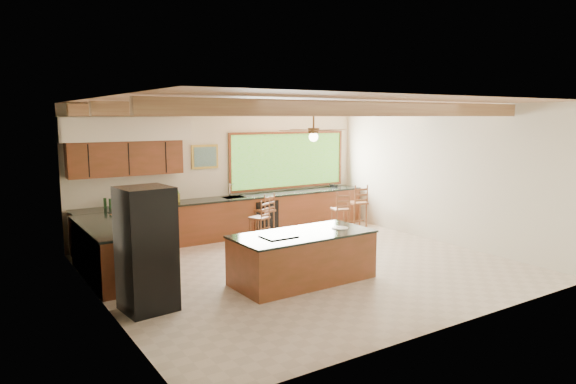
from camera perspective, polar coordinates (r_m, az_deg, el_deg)
ground at (r=9.55m, az=2.06°, el=-8.33°), size 7.20×7.20×0.00m
room_shell at (r=9.61m, az=-0.94°, el=5.21°), size 7.27×6.54×3.02m
counter_run at (r=11.18m, az=-8.86°, el=-3.50°), size 7.12×3.10×1.25m
island at (r=8.65m, az=1.63°, el=-7.23°), size 2.40×1.16×0.85m
refrigerator at (r=7.55m, az=-15.46°, el=-6.14°), size 0.76×0.74×1.78m
bar_stool_a at (r=10.98m, az=-3.06°, el=-2.97°), size 0.47×0.47×0.99m
bar_stool_b at (r=11.65m, az=-2.47°, el=-2.17°), size 0.44×0.44×1.04m
bar_stool_c at (r=12.44m, az=7.90°, el=-1.28°), size 0.49×0.49×1.14m
bar_stool_d at (r=11.82m, az=6.02°, el=-2.01°), size 0.47×0.47×1.05m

